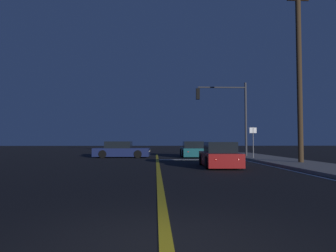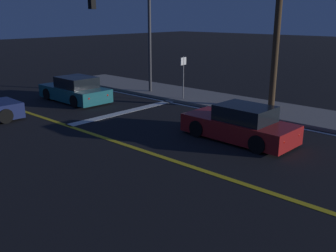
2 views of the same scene
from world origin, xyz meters
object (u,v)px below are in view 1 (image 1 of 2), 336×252
Objects in this scene: traffic_signal_near_right at (228,107)px; utility_pole_right at (299,67)px; street_sign_corner at (253,138)px; car_mid_block_red at (219,156)px; car_parked_curb_navy at (121,150)px; car_lead_oncoming_teal at (193,150)px.

utility_pole_right is at bearing 109.18° from traffic_signal_near_right.
utility_pole_right reaches higher than street_sign_corner.
car_mid_block_red is 9.69m from traffic_signal_near_right.
car_mid_block_red is 11.49m from car_parked_curb_navy.
car_parked_curb_navy is at bearing 143.99° from utility_pole_right.
traffic_signal_near_right reaches higher than car_lead_oncoming_teal.
traffic_signal_near_right reaches higher than car_parked_curb_navy.
traffic_signal_near_right is 3.92m from street_sign_corner.
car_lead_oncoming_teal is 0.92× the size of car_parked_curb_navy.
car_mid_block_red and car_parked_curb_navy have the same top height.
utility_pole_right is 4.67× the size of street_sign_corner.
utility_pole_right reaches higher than traffic_signal_near_right.
car_parked_curb_navy is (-6.29, 9.62, 0.00)m from car_mid_block_red.
utility_pole_right is at bearing -58.18° from car_lead_oncoming_teal.
street_sign_corner is (1.14, -2.80, -2.50)m from traffic_signal_near_right.
utility_pole_right is (5.31, -8.84, 5.22)m from car_lead_oncoming_teal.
car_lead_oncoming_teal is at bearing 120.96° from utility_pole_right.
traffic_signal_near_right is at bearing 75.45° from car_mid_block_red.
car_parked_curb_navy is at bearing 159.27° from street_sign_corner.
car_mid_block_red is 1.80× the size of street_sign_corner.
car_lead_oncoming_teal and car_mid_block_red have the same top height.
street_sign_corner is at bearing -47.24° from car_lead_oncoming_teal.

